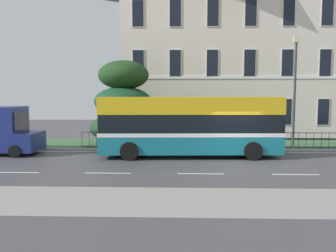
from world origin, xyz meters
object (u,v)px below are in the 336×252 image
at_px(evergreen_tree, 123,106).
at_px(street_lamp_post, 295,84).
at_px(single_decker_bus, 190,125).
at_px(georgian_townhouse, 222,50).
at_px(litter_bin, 255,137).

distance_m(evergreen_tree, street_lamp_post, 11.05).
bearing_deg(evergreen_tree, single_decker_bus, -41.91).
xyz_separation_m(georgian_townhouse, street_lamp_post, (3.46, -8.65, -3.19)).
xyz_separation_m(single_decker_bus, street_lamp_post, (6.66, 3.27, 2.32)).
xyz_separation_m(georgian_townhouse, single_decker_bus, (-3.20, -11.92, -5.51)).
distance_m(evergreen_tree, litter_bin, 8.74).
height_order(evergreen_tree, litter_bin, evergreen_tree).
bearing_deg(georgian_townhouse, litter_bin, -83.82).
relative_size(street_lamp_post, litter_bin, 5.99).
bearing_deg(single_decker_bus, street_lamp_post, 23.84).
bearing_deg(street_lamp_post, litter_bin, -170.17).
height_order(single_decker_bus, litter_bin, single_decker_bus).
xyz_separation_m(evergreen_tree, single_decker_bus, (4.29, -3.85, -0.92)).
height_order(georgian_townhouse, litter_bin, georgian_townhouse).
distance_m(single_decker_bus, street_lamp_post, 7.77).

